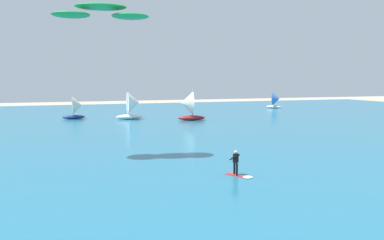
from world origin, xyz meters
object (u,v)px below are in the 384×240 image
object	(u,v)px
kite	(101,12)
sailboat_anchored_offshore	(133,105)
sailboat_far_left	(276,100)
kitesurfer	(238,167)
sailboat_mid_right	(77,107)
sailboat_heeled_over	(188,106)

from	to	relation	value
kite	sailboat_anchored_offshore	bearing A→B (deg)	75.79
kite	sailboat_anchored_offshore	size ratio (longest dim) A/B	1.52
sailboat_far_left	kitesurfer	bearing A→B (deg)	-123.69
kitesurfer	kite	world-z (taller)	kite
sailboat_mid_right	sailboat_heeled_over	distance (m)	17.98
sailboat_heeled_over	kitesurfer	bearing A→B (deg)	-102.79
sailboat_anchored_offshore	sailboat_heeled_over	bearing A→B (deg)	-31.21
sailboat_anchored_offshore	sailboat_mid_right	size ratio (longest dim) A/B	1.20
kite	sailboat_heeled_over	bearing A→B (deg)	58.83
kite	sailboat_far_left	bearing A→B (deg)	45.83
sailboat_anchored_offshore	sailboat_mid_right	bearing A→B (deg)	159.30
kitesurfer	sailboat_heeled_over	bearing A→B (deg)	77.21
sailboat_far_left	sailboat_mid_right	size ratio (longest dim) A/B	0.94
kitesurfer	sailboat_heeled_over	distance (m)	34.13
kitesurfer	sailboat_far_left	xyz separation A→B (m)	(33.84, 50.77, 1.18)
sailboat_anchored_offshore	kitesurfer	bearing A→B (deg)	-89.74
sailboat_anchored_offshore	sailboat_far_left	distance (m)	36.36
sailboat_anchored_offshore	sailboat_heeled_over	size ratio (longest dim) A/B	1.00
kitesurfer	sailboat_mid_right	distance (m)	42.03
kitesurfer	sailboat_anchored_offshore	xyz separation A→B (m)	(-0.17, 37.92, 1.67)
kite	kitesurfer	bearing A→B (deg)	-45.59
kitesurfer	sailboat_far_left	world-z (taller)	sailboat_far_left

